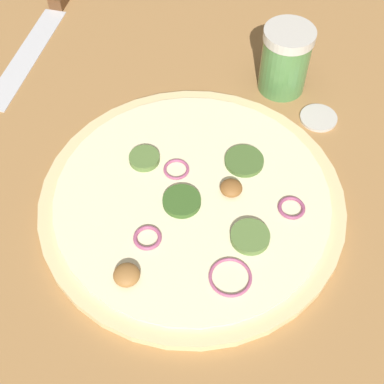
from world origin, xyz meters
TOP-DOWN VIEW (x-y plane):
  - ground_plane at (0.00, 0.00)m, footprint 3.00×3.00m
  - pizza at (-0.00, -0.00)m, footprint 0.33×0.33m
  - spice_jar at (0.15, -0.16)m, footprint 0.06×0.06m
  - loose_cap at (0.08, -0.18)m, footprint 0.05×0.05m

SIDE VIEW (x-z plane):
  - ground_plane at x=0.00m, z-range 0.00..0.00m
  - loose_cap at x=0.08m, z-range 0.00..0.01m
  - pizza at x=0.00m, z-range -0.01..0.02m
  - spice_jar at x=0.15m, z-range 0.00..0.09m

